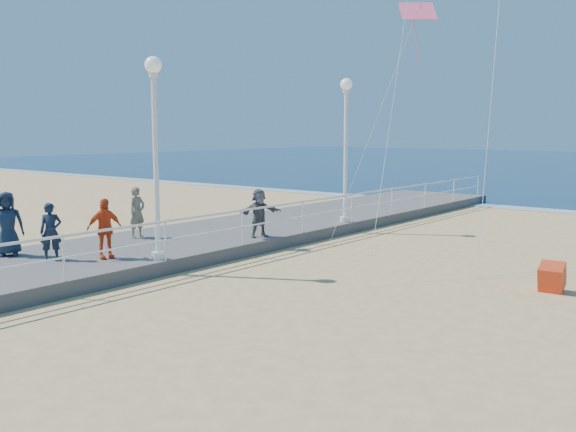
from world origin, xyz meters
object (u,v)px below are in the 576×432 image
Objects in this scene: spectator_3 at (105,229)px; spectator_6 at (137,212)px; lamp_post_far at (346,135)px; spectator_4 at (7,224)px; box_kite at (552,280)px; lamp_post_mid at (155,137)px; spectator_0 at (51,232)px; spectator_5 at (259,213)px.

spectator_6 reaches higher than spectator_3.
lamp_post_far is 3.00× the size of spectator_4.
spectator_6 is at bearing -173.18° from box_kite.
spectator_4 is 1.08× the size of spectator_6.
lamp_post_far reaches higher than box_kite.
lamp_post_mid is 9.00m from lamp_post_far.
lamp_post_far is at bearing 90.00° from lamp_post_mid.
lamp_post_far reaches higher than spectator_6.
spectator_0 is at bearing -168.08° from spectator_6.
spectator_3 is 0.92× the size of spectator_4.
lamp_post_far reaches higher than spectator_3.
spectator_3 is at bearing -147.47° from spectator_6.
lamp_post_mid is 5.08m from spectator_5.
lamp_post_far reaches higher than spectator_0.
spectator_0 is 0.86× the size of spectator_4.
lamp_post_mid reaches higher than spectator_6.
box_kite is at bearing -67.10° from spectator_5.
spectator_0 is 0.94× the size of spectator_3.
spectator_5 is (1.86, 6.26, 0.02)m from spectator_0.
spectator_0 is 3.86m from spectator_6.
spectator_0 is (-2.13, -1.84, -2.49)m from lamp_post_mid.
lamp_post_far is 10.19m from spectator_3.
lamp_post_mid is 10.51m from box_kite.
spectator_4 reaches higher than spectator_6.
lamp_post_mid is 3.47× the size of spectator_0.
spectator_3 is at bearing -27.19° from spectator_4.
lamp_post_far is 8.87× the size of box_kite.
spectator_0 is 6.53m from spectator_5.
spectator_5 is at bearing 13.40° from spectator_0.
spectator_6 is at bearing 46.34° from spectator_0.
spectator_5 is 2.61× the size of box_kite.
lamp_post_far reaches higher than spectator_5.
lamp_post_mid reaches higher than box_kite.
spectator_0 is at bearing -101.13° from lamp_post_far.
spectator_0 is at bearing -155.56° from box_kite.
box_kite is (12.46, 6.81, -0.99)m from spectator_4.
spectator_0 is 2.56× the size of box_kite.
spectator_3 is at bearing -145.83° from lamp_post_mid.
spectator_0 is at bearing -174.58° from spectator_5.
spectator_4 is 2.96× the size of box_kite.
lamp_post_mid is 8.87× the size of box_kite.
spectator_6 is (-1.09, 3.70, 0.06)m from spectator_0.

